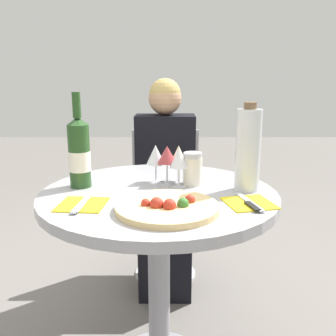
% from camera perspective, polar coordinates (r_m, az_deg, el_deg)
% --- Properties ---
extents(dining_table, '(0.86, 0.86, 0.76)m').
position_cam_1_polar(dining_table, '(1.42, -1.29, -9.06)').
color(dining_table, gray).
rests_on(dining_table, ground_plane).
extents(chair_behind_diner, '(0.40, 0.40, 0.85)m').
position_cam_1_polar(chair_behind_diner, '(2.25, -0.28, -5.68)').
color(chair_behind_diner, '#ADADB2').
rests_on(chair_behind_diner, ground_plane).
extents(seated_diner, '(0.33, 0.41, 1.16)m').
position_cam_1_polar(seated_diner, '(2.09, -0.31, -4.20)').
color(seated_diner, black).
rests_on(seated_diner, ground_plane).
extents(pizza_large, '(0.33, 0.33, 0.05)m').
position_cam_1_polar(pizza_large, '(1.17, 0.04, -5.96)').
color(pizza_large, '#E5C17F').
rests_on(pizza_large, dining_table).
extents(wine_bottle, '(0.08, 0.08, 0.35)m').
position_cam_1_polar(wine_bottle, '(1.44, -13.24, 2.30)').
color(wine_bottle, '#23471E').
rests_on(wine_bottle, dining_table).
extents(tall_carafe, '(0.09, 0.09, 0.32)m').
position_cam_1_polar(tall_carafe, '(1.38, 12.24, 2.75)').
color(tall_carafe, silver).
rests_on(tall_carafe, dining_table).
extents(sugar_shaker, '(0.07, 0.07, 0.13)m').
position_cam_1_polar(sugar_shaker, '(1.44, 3.90, -0.14)').
color(sugar_shaker, silver).
rests_on(sugar_shaker, dining_table).
extents(wine_glass_back_left, '(0.07, 0.07, 0.15)m').
position_cam_1_polar(wine_glass_back_left, '(1.47, -1.76, 1.94)').
color(wine_glass_back_left, silver).
rests_on(wine_glass_back_left, dining_table).
extents(wine_glass_front_right, '(0.07, 0.07, 0.15)m').
position_cam_1_polar(wine_glass_front_right, '(1.41, 1.83, 1.44)').
color(wine_glass_front_right, silver).
rests_on(wine_glass_front_right, dining_table).
extents(wine_glass_back_right, '(0.07, 0.07, 0.15)m').
position_cam_1_polar(wine_glass_back_right, '(1.47, 1.76, 1.82)').
color(wine_glass_back_right, silver).
rests_on(wine_glass_back_right, dining_table).
extents(wine_glass_center, '(0.07, 0.07, 0.15)m').
position_cam_1_polar(wine_glass_center, '(1.44, -0.00, 1.93)').
color(wine_glass_center, silver).
rests_on(wine_glass_center, dining_table).
extents(place_setting_left, '(0.16, 0.19, 0.01)m').
position_cam_1_polar(place_setting_left, '(1.26, -12.85, -5.41)').
color(place_setting_left, yellow).
rests_on(place_setting_left, dining_table).
extents(place_setting_right, '(0.18, 0.19, 0.01)m').
position_cam_1_polar(place_setting_right, '(1.26, 12.42, -5.25)').
color(place_setting_right, yellow).
rests_on(place_setting_right, dining_table).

